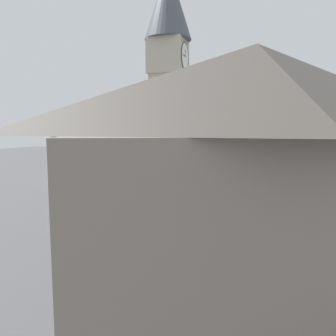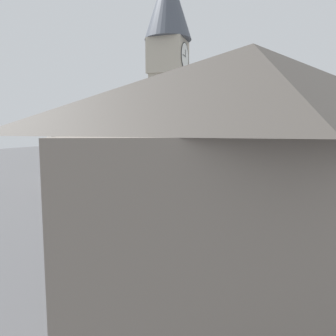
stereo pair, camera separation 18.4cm
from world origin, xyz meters
TOP-DOWN VIEW (x-y plane):
  - ground_plane at (0.00, 0.00)m, footprint 200.00×200.00m
  - clock_tower at (0.00, 0.00)m, footprint 4.51×4.51m
  - car_blue_kerb at (-3.76, 8.19)m, footprint 3.65×4.38m
  - car_silver_kerb at (-11.40, -6.69)m, footprint 4.22×3.98m
  - car_red_corner at (8.20, 2.26)m, footprint 4.14×1.85m
  - pedestrian at (3.19, 6.17)m, footprint 0.24×0.56m
  - tree at (-10.96, 4.64)m, footprint 4.62×4.62m
  - building_shop_left at (20.95, 9.60)m, footprint 10.27×12.73m
  - building_terrace_right at (-19.30, -6.41)m, footprint 7.71×8.61m
  - building_hall_far at (-11.08, -18.32)m, footprint 8.72×8.42m
  - road_sign at (-5.56, 1.44)m, footprint 0.60×0.07m

SIDE VIEW (x-z plane):
  - ground_plane at x=0.00m, z-range 0.00..0.00m
  - car_blue_kerb at x=-3.76m, z-range 0.00..1.53m
  - car_silver_kerb at x=-11.40m, z-range 0.00..1.53m
  - car_red_corner at x=8.20m, z-range 0.00..1.53m
  - pedestrian at x=3.19m, z-range 0.16..1.86m
  - road_sign at x=-5.56m, z-range 0.50..3.30m
  - building_terrace_right at x=-19.30m, z-range 0.09..8.72m
  - tree at x=-10.96m, z-range 1.13..8.03m
  - building_hall_far at x=-11.08m, z-range 0.09..10.02m
  - building_shop_left at x=20.95m, z-range 0.10..10.60m
  - clock_tower at x=0.00m, z-range 2.05..25.84m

